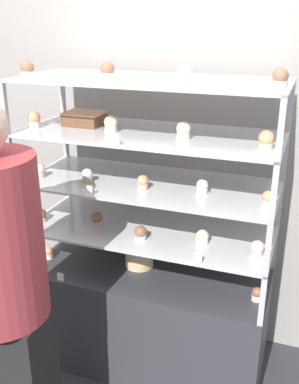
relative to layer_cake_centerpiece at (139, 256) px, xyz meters
The scene contains 35 objects.
ground_plane 0.65m from the layer_cake_centerpiece, 25.56° to the right, with size 20.00×20.00×0.00m, color #2D2D33.
back_wall 0.76m from the layer_cake_centerpiece, 79.34° to the left, with size 8.00×0.05×2.60m.
display_base 0.36m from the layer_cake_centerpiece, 25.56° to the right, with size 1.26×0.54×0.59m.
display_riser_lower 0.20m from the layer_cake_centerpiece, 25.56° to the right, with size 1.26×0.54×0.25m.
display_riser_middle 0.44m from the layer_cake_centerpiece, 25.56° to the right, with size 1.26×0.54×0.25m.
display_riser_upper 0.69m from the layer_cake_centerpiece, 25.56° to the right, with size 1.26×0.54×0.25m.
display_riser_top 0.95m from the layer_cake_centerpiece, 25.56° to the right, with size 1.26×0.54×0.25m.
layer_cake_centerpiece is the anchor object (origin of this frame).
sheet_cake_frosted 0.80m from the layer_cake_centerpiece, behind, with size 0.19×0.16×0.07m.
cupcake_0 0.52m from the layer_cake_centerpiece, 168.60° to the right, with size 0.05×0.05×0.07m.
cupcake_1 0.66m from the layer_cake_centerpiece, ahead, with size 0.05×0.05×0.07m.
price_tag_0 0.44m from the layer_cake_centerpiece, 138.83° to the right, with size 0.04×0.00×0.04m.
cupcake_2 0.58m from the layer_cake_centerpiece, 163.65° to the right, with size 0.06×0.06×0.07m.
cupcake_3 0.32m from the layer_cake_centerpiece, 157.52° to the right, with size 0.06×0.06×0.07m.
cupcake_4 0.29m from the layer_cake_centerpiece, 65.54° to the right, with size 0.06×0.06×0.07m.
cupcake_5 0.45m from the layer_cake_centerpiece, 15.39° to the right, with size 0.06×0.06×0.07m.
cupcake_6 0.68m from the layer_cake_centerpiece, 11.10° to the right, with size 0.06×0.06×0.07m.
price_tag_1 0.53m from the layer_cake_centerpiece, 36.01° to the right, with size 0.04×0.00×0.04m.
cupcake_7 0.70m from the layer_cake_centerpiece, 163.20° to the right, with size 0.05×0.05×0.07m.
cupcake_8 0.55m from the layer_cake_centerpiece, 149.39° to the right, with size 0.05×0.05×0.07m.
cupcake_9 0.51m from the layer_cake_centerpiece, 61.27° to the right, with size 0.05×0.05×0.07m.
cupcake_10 0.60m from the layer_cake_centerpiece, 13.86° to the right, with size 0.05×0.05×0.07m.
cupcake_11 0.83m from the layer_cake_centerpiece, 11.51° to the right, with size 0.05×0.05×0.07m.
price_tag_2 0.57m from the layer_cake_centerpiece, 115.13° to the right, with size 0.04×0.00×0.04m.
cupcake_12 0.91m from the layer_cake_centerpiece, 166.44° to the right, with size 0.06×0.06×0.08m.
cupcake_13 0.75m from the layer_cake_centerpiece, 143.98° to the right, with size 0.06×0.06×0.08m.
cupcake_14 0.79m from the layer_cake_centerpiece, 18.62° to the right, with size 0.06×0.06×0.08m.
cupcake_15 0.98m from the layer_cake_centerpiece, 12.09° to the right, with size 0.06×0.06×0.08m.
price_tag_3 0.78m from the layer_cake_centerpiece, 88.37° to the right, with size 0.04×0.00×0.04m.
cupcake_16 1.12m from the layer_cake_centerpiece, 161.36° to the right, with size 0.06×0.06×0.08m.
cupcake_17 1.00m from the layer_cake_centerpiece, 139.83° to the right, with size 0.06×0.06×0.08m.
cupcake_18 1.03m from the layer_cake_centerpiece, 21.48° to the right, with size 0.06×0.06×0.08m.
cupcake_19 1.19m from the layer_cake_centerpiece, ahead, with size 0.06×0.06×0.08m.
price_tag_4 1.02m from the layer_cake_centerpiece, 97.31° to the right, with size 0.04×0.00×0.04m.
customer_figure 0.87m from the layer_cake_centerpiece, 109.15° to the right, with size 0.38×0.38×1.62m.
Camera 1 is at (0.72, -1.97, 1.86)m, focal length 42.00 mm.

